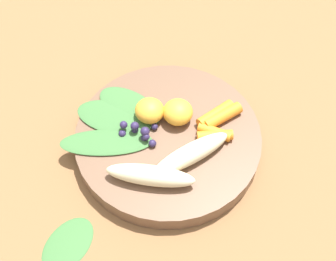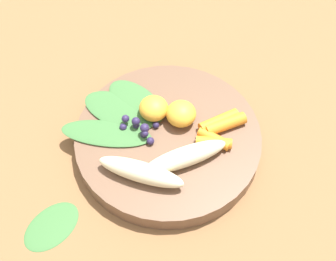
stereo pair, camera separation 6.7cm
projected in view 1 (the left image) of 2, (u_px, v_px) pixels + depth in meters
ground_plane at (168, 145)px, 0.71m from camera, size 2.40×2.40×0.00m
bowl at (168, 140)px, 0.69m from camera, size 0.28×0.28×0.03m
banana_peeled_left at (191, 153)px, 0.65m from camera, size 0.09×0.12×0.03m
banana_peeled_right at (150, 175)px, 0.63m from camera, size 0.13×0.07×0.03m
orange_segment_near at (150, 111)px, 0.69m from camera, size 0.04×0.04×0.03m
orange_segment_far at (175, 111)px, 0.69m from camera, size 0.04×0.04×0.03m
carrot_front at (215, 136)px, 0.67m from camera, size 0.05×0.04×0.02m
carrot_mid_left at (215, 132)px, 0.68m from camera, size 0.05×0.02×0.02m
carrot_mid_right at (222, 116)px, 0.69m from camera, size 0.05×0.06×0.02m
carrot_rear at (216, 114)px, 0.69m from camera, size 0.04×0.06×0.02m
blueberry_pile at (139, 132)px, 0.67m from camera, size 0.06×0.04×0.02m
coconut_shred_patch at (141, 118)px, 0.70m from camera, size 0.05×0.05×0.00m
kale_leaf_left at (130, 106)px, 0.71m from camera, size 0.12×0.07×0.01m
kale_leaf_right at (114, 118)px, 0.70m from camera, size 0.13×0.08×0.01m
kale_leaf_rear at (106, 142)px, 0.67m from camera, size 0.14×0.11×0.01m
kale_leaf_stray at (68, 244)px, 0.61m from camera, size 0.06×0.09×0.01m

